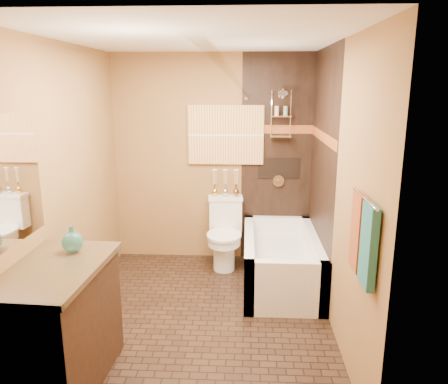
# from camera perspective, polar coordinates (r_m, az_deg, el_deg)

# --- Properties ---
(floor) EXTENTS (3.00, 3.00, 0.00)m
(floor) POSITION_cam_1_polar(r_m,az_deg,el_deg) (4.31, -2.98, -15.85)
(floor) COLOR black
(floor) RESTS_ON ground
(wall_left) EXTENTS (0.02, 3.00, 2.50)m
(wall_left) POSITION_cam_1_polar(r_m,az_deg,el_deg) (4.15, -19.93, 0.72)
(wall_left) COLOR #9C6A3C
(wall_left) RESTS_ON floor
(wall_right) EXTENTS (0.02, 3.00, 2.50)m
(wall_right) POSITION_cam_1_polar(r_m,az_deg,el_deg) (3.90, 14.58, 0.32)
(wall_right) COLOR #9C6A3C
(wall_right) RESTS_ON floor
(wall_back) EXTENTS (2.40, 0.02, 2.50)m
(wall_back) POSITION_cam_1_polar(r_m,az_deg,el_deg) (5.31, -1.48, 4.28)
(wall_back) COLOR #9C6A3C
(wall_back) RESTS_ON floor
(wall_front) EXTENTS (2.40, 0.02, 2.50)m
(wall_front) POSITION_cam_1_polar(r_m,az_deg,el_deg) (2.42, -7.04, -7.64)
(wall_front) COLOR #9C6A3C
(wall_front) RESTS_ON floor
(ceiling) EXTENTS (3.00, 3.00, 0.00)m
(ceiling) POSITION_cam_1_polar(r_m,az_deg,el_deg) (3.76, -3.49, 19.42)
(ceiling) COLOR silver
(ceiling) RESTS_ON wall_back
(alcove_tile_back) EXTENTS (0.85, 0.01, 2.50)m
(alcove_tile_back) POSITION_cam_1_polar(r_m,az_deg,el_deg) (5.29, 6.92, 4.15)
(alcove_tile_back) COLOR black
(alcove_tile_back) RESTS_ON wall_back
(alcove_tile_right) EXTENTS (0.01, 1.50, 2.50)m
(alcove_tile_right) POSITION_cam_1_polar(r_m,az_deg,el_deg) (4.62, 12.63, 2.50)
(alcove_tile_right) COLOR black
(alcove_tile_right) RESTS_ON wall_right
(mosaic_band_back) EXTENTS (0.85, 0.01, 0.10)m
(mosaic_band_back) POSITION_cam_1_polar(r_m,az_deg,el_deg) (5.24, 7.05, 8.13)
(mosaic_band_back) COLOR maroon
(mosaic_band_back) RESTS_ON alcove_tile_back
(mosaic_band_right) EXTENTS (0.01, 1.50, 0.10)m
(mosaic_band_right) POSITION_cam_1_polar(r_m,az_deg,el_deg) (4.56, 12.75, 7.06)
(mosaic_band_right) COLOR maroon
(mosaic_band_right) RESTS_ON alcove_tile_right
(alcove_niche) EXTENTS (0.50, 0.01, 0.25)m
(alcove_niche) POSITION_cam_1_polar(r_m,az_deg,el_deg) (5.31, 7.16, 3.07)
(alcove_niche) COLOR black
(alcove_niche) RESTS_ON alcove_tile_back
(shower_fixtures) EXTENTS (0.24, 0.33, 1.16)m
(shower_fixtures) POSITION_cam_1_polar(r_m,az_deg,el_deg) (5.13, 7.42, 8.52)
(shower_fixtures) COLOR silver
(shower_fixtures) RESTS_ON floor
(curtain_rod) EXTENTS (0.03, 1.55, 0.03)m
(curtain_rod) POSITION_cam_1_polar(r_m,az_deg,el_deg) (4.47, 2.93, 12.39)
(curtain_rod) COLOR silver
(curtain_rod) RESTS_ON wall_back
(towel_bar) EXTENTS (0.02, 0.55, 0.02)m
(towel_bar) POSITION_cam_1_polar(r_m,az_deg,el_deg) (2.85, 17.91, -0.70)
(towel_bar) COLOR silver
(towel_bar) RESTS_ON wall_right
(towel_teal) EXTENTS (0.05, 0.22, 0.52)m
(towel_teal) POSITION_cam_1_polar(r_m,az_deg,el_deg) (2.81, 18.36, -6.70)
(towel_teal) COLOR #1F5E68
(towel_teal) RESTS_ON towel_bar
(towel_rust) EXTENTS (0.05, 0.22, 0.52)m
(towel_rust) POSITION_cam_1_polar(r_m,az_deg,el_deg) (3.05, 17.11, -5.00)
(towel_rust) COLOR maroon
(towel_rust) RESTS_ON towel_bar
(sunset_painting) EXTENTS (0.90, 0.04, 0.70)m
(sunset_painting) POSITION_cam_1_polar(r_m,az_deg,el_deg) (5.23, 0.24, 7.46)
(sunset_painting) COLOR orange
(sunset_painting) RESTS_ON wall_back
(vanity_mirror) EXTENTS (0.01, 1.00, 0.90)m
(vanity_mirror) POSITION_cam_1_polar(r_m,az_deg,el_deg) (3.22, -26.87, 0.98)
(vanity_mirror) COLOR white
(vanity_mirror) RESTS_ON wall_left
(bathtub) EXTENTS (0.80, 1.50, 0.55)m
(bathtub) POSITION_cam_1_polar(r_m,az_deg,el_deg) (4.88, 7.43, -9.35)
(bathtub) COLOR white
(bathtub) RESTS_ON floor
(toilet) EXTENTS (0.43, 0.63, 0.82)m
(toilet) POSITION_cam_1_polar(r_m,az_deg,el_deg) (5.22, 0.08, -5.36)
(toilet) COLOR white
(toilet) RESTS_ON floor
(vanity) EXTENTS (0.69, 1.07, 0.92)m
(vanity) POSITION_cam_1_polar(r_m,az_deg,el_deg) (3.46, -20.99, -16.03)
(vanity) COLOR black
(vanity) RESTS_ON floor
(teal_bottle) EXTENTS (0.19, 0.19, 0.25)m
(teal_bottle) POSITION_cam_1_polar(r_m,az_deg,el_deg) (3.44, -19.22, -5.82)
(teal_bottle) COLOR #277674
(teal_bottle) RESTS_ON vanity
(bud_vases) EXTENTS (0.33, 0.07, 0.32)m
(bud_vases) POSITION_cam_1_polar(r_m,az_deg,el_deg) (5.24, 0.18, 1.31)
(bud_vases) COLOR gold
(bud_vases) RESTS_ON toilet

